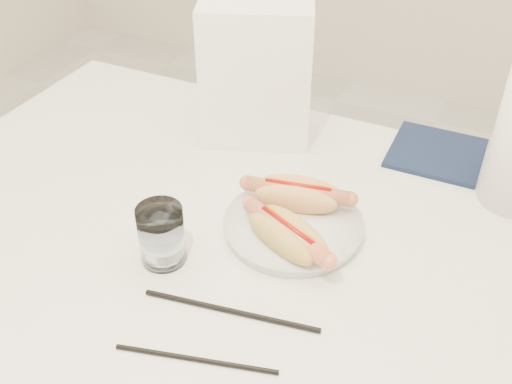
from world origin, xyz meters
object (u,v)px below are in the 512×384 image
at_px(napkin_box, 256,74).
at_px(hotdog_left, 298,194).
at_px(plate, 293,227).
at_px(hotdog_right, 287,235).
at_px(water_glass, 161,235).
at_px(table, 261,279).

bearing_deg(napkin_box, hotdog_left, -70.32).
height_order(plate, napkin_box, napkin_box).
bearing_deg(napkin_box, hotdog_right, -78.23).
relative_size(plate, napkin_box, 0.79).
bearing_deg(napkin_box, water_glass, -107.83).
bearing_deg(plate, napkin_box, 126.96).
distance_m(hotdog_left, hotdog_right, 0.09).
xyz_separation_m(table, hotdog_left, (0.01, 0.10, 0.10)).
relative_size(table, hotdog_left, 7.64).
xyz_separation_m(plate, napkin_box, (-0.16, 0.21, 0.11)).
distance_m(hotdog_right, napkin_box, 0.32).
xyz_separation_m(hotdog_left, water_glass, (-0.13, -0.17, 0.01)).
xyz_separation_m(hotdog_right, napkin_box, (-0.17, 0.26, 0.09)).
relative_size(plate, water_glass, 2.24).
xyz_separation_m(table, plate, (0.03, 0.05, 0.07)).
distance_m(table, water_glass, 0.17).
relative_size(table, water_glass, 13.84).
distance_m(plate, hotdog_left, 0.05).
bearing_deg(table, water_glass, -147.13).
distance_m(table, hotdog_right, 0.10).
xyz_separation_m(plate, hotdog_right, (0.01, -0.05, 0.03)).
xyz_separation_m(hotdog_left, napkin_box, (-0.15, 0.17, 0.09)).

